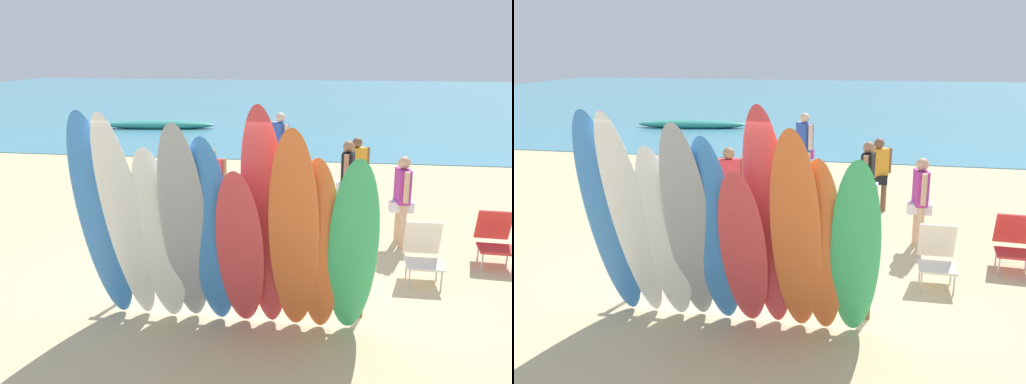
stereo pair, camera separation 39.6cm
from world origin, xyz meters
The scene contains 21 objects.
ground centered at (0.00, 14.00, 0.00)m, with size 60.00×60.00×0.00m, color #D3BC8C.
ocean_water centered at (0.00, 29.27, 0.01)m, with size 60.00×40.00×0.02m, color teal.
surfboard_rack centered at (0.00, 0.00, 0.52)m, with size 3.15×0.07×0.65m.
surfboard_blue_0 centered at (-1.39, -0.71, 1.30)m, with size 0.53×0.08×2.72m, color #337AD1.
surfboard_white_1 centered at (-1.09, -0.77, 1.30)m, with size 0.46×0.07×2.76m, color white.
surfboard_white_2 centered at (-0.74, -0.71, 1.12)m, with size 0.51×0.07×2.37m, color white.
surfboard_grey_3 centered at (-0.42, -0.78, 1.26)m, with size 0.50×0.07×2.72m, color #999EA3.
surfboard_blue_4 centered at (-0.15, -0.73, 1.19)m, with size 0.51×0.08×2.50m, color #337AD1.
surfboard_red_5 centered at (0.16, -0.72, 1.02)m, with size 0.51×0.07×2.18m, color #D13D42.
surfboard_red_6 centered at (0.44, -0.69, 1.34)m, with size 0.51×0.07×2.79m, color #D13D42.
surfboard_orange_7 centered at (0.75, -0.79, 1.25)m, with size 0.53×0.06×2.65m, color orange.
surfboard_orange_8 centered at (1.01, -0.69, 1.09)m, with size 0.47×0.07×2.28m, color orange.
surfboard_green_9 centered at (1.36, -0.73, 1.10)m, with size 0.52×0.08×2.33m, color #38B266.
beachgoer_midbeach centered at (1.39, 3.74, 0.89)m, with size 0.40×0.58×1.55m.
beachgoer_near_rack centered at (2.26, 2.67, 0.86)m, with size 0.39×0.56×1.49m.
beachgoer_by_water centered at (1.58, 4.60, 0.85)m, with size 0.52×0.33×1.47m.
beachgoer_photographing centered at (-0.99, 2.92, 0.87)m, with size 0.53×0.33×1.50m.
beachgoer_strolling centered at (-0.13, 6.41, 0.99)m, with size 0.45×0.54×1.73m.
beach_chair_red centered at (3.57, 2.01, 0.43)m, with size 0.55×0.73×0.81m.
beach_chair_blue centered at (2.42, 1.25, 0.43)m, with size 0.51×0.65×0.83m.
distant_boat centered at (-5.86, 15.00, 0.16)m, with size 4.48×1.34×0.35m.
Camera 1 is at (1.13, -6.20, 3.18)m, focal length 38.45 mm.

